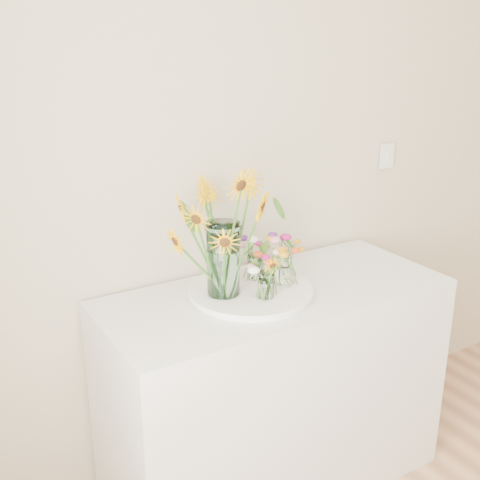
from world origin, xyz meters
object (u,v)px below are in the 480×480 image
Objects in this scene: tray at (251,293)px; small_vase_c at (255,267)px; mason_jar at (223,259)px; small_vase_b at (285,269)px; small_vase_a at (266,285)px; counter at (274,389)px.

small_vase_c is at bearing 48.16° from tray.
mason_jar is at bearing -160.91° from small_vase_c.
tray is 0.17m from small_vase_b.
mason_jar is 2.68× the size of small_vase_c.
small_vase_a is 0.16m from small_vase_b.
mason_jar reaches higher than tray.
small_vase_a is (0.12, -0.11, -0.09)m from mason_jar.
tray is at bearing -6.65° from mason_jar.
small_vase_a reaches higher than tray.
small_vase_c is (0.18, 0.06, -0.09)m from mason_jar.
small_vase_a is at bearing -152.08° from small_vase_b.
mason_jar is 2.75× the size of small_vase_a.
mason_jar is (-0.11, 0.01, 0.16)m from tray.
counter is at bearing -5.38° from tray.
small_vase_b is at bearing -7.44° from mason_jar.
tray is 4.29× the size of small_vase_c.
small_vase_a is at bearing -86.49° from tray.
mason_jar reaches higher than small_vase_a.
small_vase_b is at bearing -50.77° from small_vase_c.
small_vase_c is (-0.08, 0.10, -0.01)m from small_vase_b.
small_vase_a is 0.83× the size of small_vase_b.
mason_jar is at bearing 173.35° from tray.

